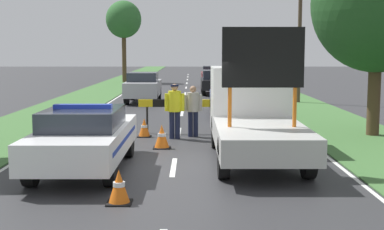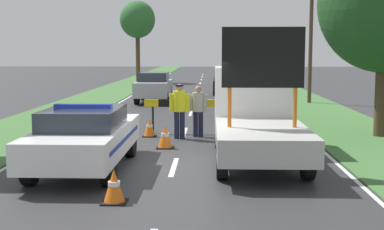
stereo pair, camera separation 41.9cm
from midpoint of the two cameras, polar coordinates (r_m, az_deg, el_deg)
The scene contains 20 objects.
ground_plane at distance 12.71m, azimuth -1.01°, elevation -5.61°, with size 160.00×160.00×0.00m, color #333335.
lane_markings at distance 29.97m, azimuth 0.72°, elevation 1.63°, with size 8.03×70.11×0.01m.
grass_verge_left at distance 33.13m, azimuth -9.20°, elevation 2.07°, with size 3.38×120.00×0.03m.
grass_verge_right at distance 32.91m, azimuth 10.90°, elevation 2.00°, with size 3.38×120.00×0.03m.
police_car at distance 12.59m, azimuth -10.36°, elevation -2.25°, with size 1.88×4.98×1.55m.
work_truck at distance 14.08m, azimuth 7.60°, elevation 0.32°, with size 2.07×5.91×3.28m.
road_barrier at distance 17.81m, azimuth 0.12°, elevation 1.02°, with size 2.85×0.08×1.13m.
police_officer at distance 16.68m, azimuth -0.64°, elevation 0.94°, with size 0.62×0.39×1.72m.
pedestrian_civilian at distance 17.06m, azimuth 1.36°, elevation 0.86°, with size 0.59×0.37×1.64m.
traffic_cone_near_police at distance 15.15m, azimuth -2.09°, elevation -2.30°, with size 0.49×0.49×0.67m.
traffic_cone_centre_front at distance 17.72m, azimuth -7.44°, elevation -0.98°, with size 0.50×0.50×0.69m.
traffic_cone_near_truck at distance 9.83m, azimuth -7.10°, elevation -7.55°, with size 0.45×0.45×0.63m.
traffic_cone_behind_barrier at distance 17.20m, azimuth -3.87°, elevation -1.34°, with size 0.43×0.43×0.59m.
traffic_cone_lane_edge at distance 18.23m, azimuth 4.61°, elevation -0.81°, with size 0.46×0.46×0.64m.
queued_car_hatch_blue at distance 22.78m, azimuth 5.83°, elevation 1.88°, with size 1.85×4.22×1.47m.
queued_car_sedan_silver at distance 28.73m, azimuth -3.68°, elevation 3.05°, with size 1.73×4.26×1.60m.
queued_car_sedan_black at distance 33.99m, azimuth 4.05°, elevation 3.55°, with size 1.70×4.21×1.52m.
queued_car_wagon_maroon at distance 40.81m, azimuth 3.92°, elevation 4.16°, with size 1.74×3.93×1.59m.
roadside_tree_near_left at distance 46.86m, azimuth -5.58°, elevation 10.03°, with size 3.03×3.03×7.00m.
utility_pole at distance 28.77m, azimuth 13.02°, elevation 10.13°, with size 1.20×0.20×8.70m.
Camera 2 is at (0.86, -12.39, 2.75)m, focal length 50.00 mm.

